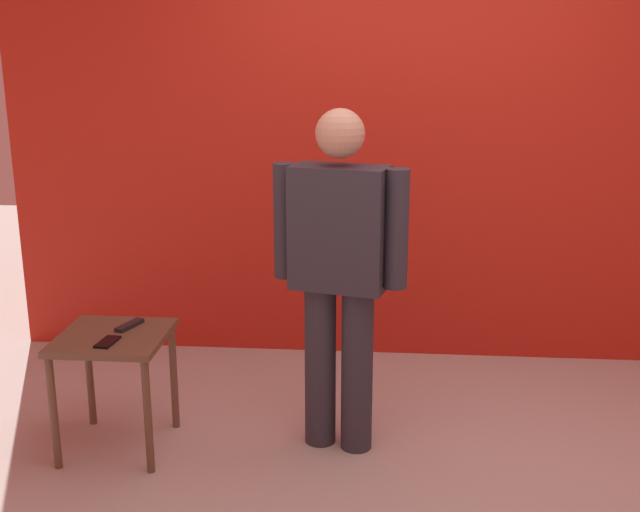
% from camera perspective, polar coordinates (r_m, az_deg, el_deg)
% --- Properties ---
extents(ground_plane, '(12.00, 12.00, 0.00)m').
position_cam_1_polar(ground_plane, '(3.47, 7.33, -17.32)').
color(ground_plane, '#B7B2A8').
extents(back_wall_red, '(4.93, 0.12, 2.91)m').
position_cam_1_polar(back_wall_red, '(4.62, 7.07, 10.05)').
color(back_wall_red, red).
rests_on(back_wall_red, ground_plane).
extents(standing_person, '(0.64, 0.31, 1.61)m').
position_cam_1_polar(standing_person, '(3.49, 1.45, -0.70)').
color(standing_person, '#2D2D38').
rests_on(standing_person, ground_plane).
extents(side_table, '(0.49, 0.49, 0.58)m').
position_cam_1_polar(side_table, '(3.73, -15.11, -7.02)').
color(side_table, brown).
rests_on(side_table, ground_plane).
extents(cell_phone, '(0.09, 0.15, 0.01)m').
position_cam_1_polar(cell_phone, '(3.59, -15.55, -6.19)').
color(cell_phone, black).
rests_on(cell_phone, side_table).
extents(tv_remote, '(0.10, 0.17, 0.02)m').
position_cam_1_polar(tv_remote, '(3.76, -14.00, -5.03)').
color(tv_remote, black).
rests_on(tv_remote, side_table).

